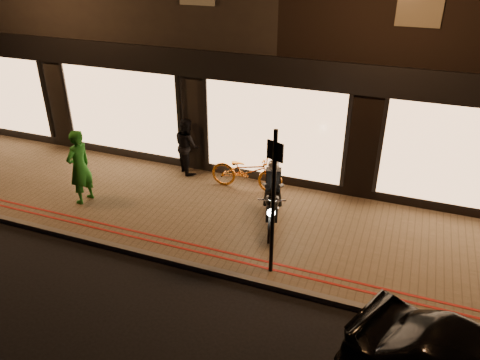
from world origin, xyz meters
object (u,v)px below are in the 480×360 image
(bicycle_gold, at_px, (247,171))
(person_green, at_px, (79,167))
(motorcycle, at_px, (272,201))
(sign_post, at_px, (273,197))

(bicycle_gold, distance_m, person_green, 4.13)
(motorcycle, bearing_deg, sign_post, -88.63)
(sign_post, relative_size, bicycle_gold, 1.56)
(motorcycle, height_order, sign_post, sign_post)
(motorcycle, xyz_separation_m, person_green, (-4.70, -0.64, 0.33))
(motorcycle, distance_m, person_green, 4.75)
(sign_post, height_order, bicycle_gold, sign_post)
(motorcycle, height_order, bicycle_gold, motorcycle)
(motorcycle, relative_size, person_green, 1.01)
(bicycle_gold, height_order, person_green, person_green)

